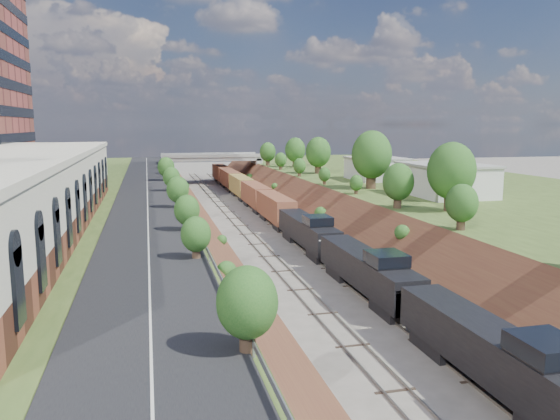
% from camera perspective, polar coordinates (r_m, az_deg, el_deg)
% --- Properties ---
extents(platform_left, '(44.00, 180.00, 5.00)m').
position_cam_1_polar(platform_left, '(76.48, -26.84, -1.05)').
color(platform_left, '#3D5221').
rests_on(platform_left, ground).
extents(platform_right, '(44.00, 180.00, 5.00)m').
position_cam_1_polar(platform_right, '(88.76, 19.48, 0.66)').
color(platform_right, '#3D5221').
rests_on(platform_right, ground).
extents(embankment_left, '(10.00, 180.00, 10.00)m').
position_cam_1_polar(embankment_left, '(74.99, -10.11, -2.34)').
color(embankment_left, brown).
rests_on(embankment_left, ground).
extents(embankment_right, '(10.00, 180.00, 10.00)m').
position_cam_1_polar(embankment_right, '(79.37, 5.95, -1.62)').
color(embankment_right, brown).
rests_on(embankment_right, ground).
extents(rail_left_track, '(1.58, 180.00, 0.18)m').
position_cam_1_polar(rail_left_track, '(75.93, -3.77, -2.01)').
color(rail_left_track, gray).
rests_on(rail_left_track, ground).
extents(rail_right_track, '(1.58, 180.00, 0.18)m').
position_cam_1_polar(rail_right_track, '(76.97, 0.05, -1.84)').
color(rail_right_track, gray).
rests_on(rail_right_track, ground).
extents(road, '(8.00, 180.00, 0.10)m').
position_cam_1_polar(road, '(74.06, -13.69, 1.37)').
color(road, black).
rests_on(road, platform_left).
extents(guardrail, '(0.10, 171.00, 0.70)m').
position_cam_1_polar(guardrail, '(73.90, -10.52, 1.85)').
color(guardrail, '#99999E').
rests_on(guardrail, platform_left).
extents(overpass, '(24.50, 8.30, 7.40)m').
position_cam_1_polar(overpass, '(136.66, -7.23, 4.85)').
color(overpass, gray).
rests_on(overpass, ground).
extents(white_building_near, '(9.00, 12.00, 4.00)m').
position_cam_1_polar(white_building_near, '(76.49, 16.95, 2.94)').
color(white_building_near, silver).
rests_on(white_building_near, platform_right).
extents(white_building_far, '(8.00, 10.00, 3.60)m').
position_cam_1_polar(white_building_far, '(95.81, 9.99, 4.20)').
color(white_building_far, silver).
rests_on(white_building_far, platform_right).
extents(tree_right_large, '(5.25, 5.25, 7.61)m').
position_cam_1_polar(tree_right_large, '(62.70, 17.48, 3.87)').
color(tree_right_large, '#473323').
rests_on(tree_right_large, platform_right).
extents(tree_left_crest, '(2.45, 2.45, 3.55)m').
position_cam_1_polar(tree_left_crest, '(34.45, -7.44, -3.59)').
color(tree_left_crest, '#473323').
rests_on(tree_left_crest, platform_left).
extents(freight_train, '(2.80, 128.32, 4.55)m').
position_cam_1_polar(freight_train, '(85.68, -1.45, 0.85)').
color(freight_train, black).
rests_on(freight_train, ground).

